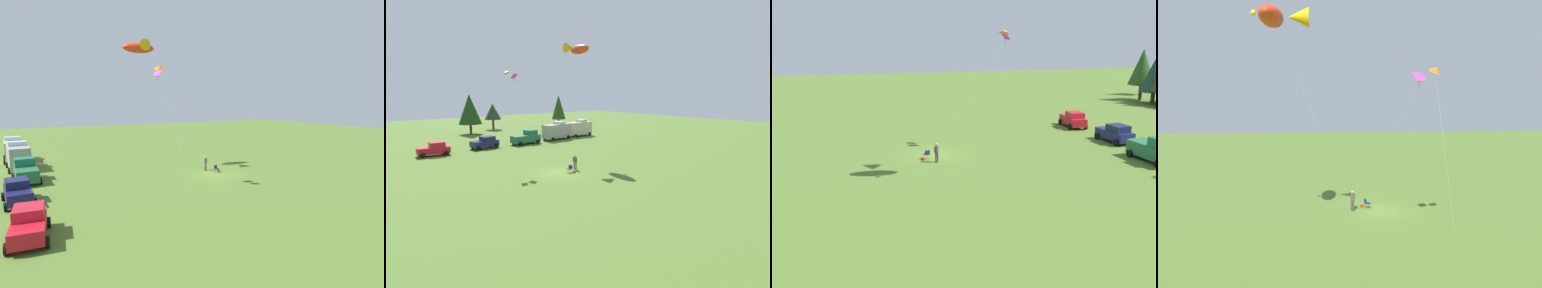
# 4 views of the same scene
# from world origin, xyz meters

# --- Properties ---
(ground_plane) EXTENTS (160.00, 160.00, 0.00)m
(ground_plane) POSITION_xyz_m (0.00, 0.00, 0.00)
(ground_plane) COLOR #506F2A
(person_kite_flyer) EXTENTS (0.48, 0.51, 1.74)m
(person_kite_flyer) POSITION_xyz_m (2.28, -0.12, 1.02)
(person_kite_flyer) COLOR #52363E
(person_kite_flyer) RESTS_ON ground
(folding_chair) EXTENTS (0.59, 0.59, 0.82)m
(folding_chair) POSITION_xyz_m (0.98, -0.79, 0.49)
(folding_chair) COLOR #15214F
(folding_chair) RESTS_ON ground
(backpack_on_grass) EXTENTS (0.39, 0.35, 0.22)m
(backpack_on_grass) POSITION_xyz_m (1.32, -1.15, 0.11)
(backpack_on_grass) COLOR red
(backpack_on_grass) RESTS_ON ground
(kite_large_fish) EXTENTS (7.13, 7.97, 15.12)m
(kite_large_fish) POSITION_xyz_m (7.59, 5.89, 14.48)
(kite_large_fish) COLOR red
(kite_large_fish) RESTS_ON ground
(kite_diamond_rainbow) EXTENTS (3.13, 7.80, 11.00)m
(kite_diamond_rainbow) POSITION_xyz_m (-1.05, 6.90, 10.18)
(kite_diamond_rainbow) COLOR #D63D9D
(kite_diamond_rainbow) RESTS_ON ground
(kite_delta_orange) EXTENTS (2.85, 2.59, 11.42)m
(kite_delta_orange) POSITION_xyz_m (-2.21, 7.50, 11.08)
(kite_delta_orange) COLOR orange
(kite_delta_orange) RESTS_ON ground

